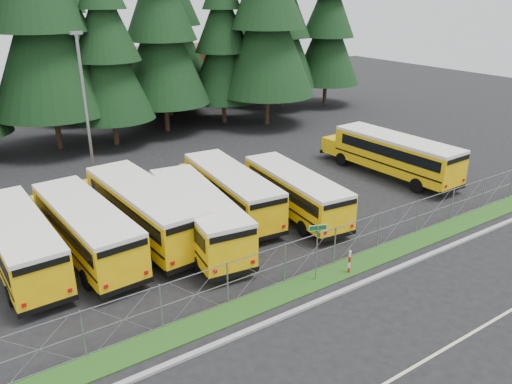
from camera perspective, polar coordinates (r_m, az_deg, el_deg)
ground at (r=26.14m, az=9.02°, el=-6.58°), size 120.00×120.00×0.00m
curb at (r=24.26m, az=14.00°, el=-9.25°), size 50.00×0.25×0.12m
grass_verge at (r=25.08m, az=11.65°, el=-8.01°), size 50.00×1.40×0.06m
road_lane_line at (r=21.96m, az=23.62°, el=-14.44°), size 50.00×0.12×0.01m
chainlink_fence at (r=25.05m, az=10.69°, el=-5.45°), size 44.00×0.10×2.00m
brick_building at (r=61.41m, az=-12.73°, el=12.68°), size 22.00×10.00×6.00m
bus_0 at (r=26.13m, az=-25.48°, el=-5.25°), size 2.81×10.50×2.73m
bus_1 at (r=26.21m, az=-19.02°, el=-4.06°), size 3.19×10.83×2.80m
bus_2 at (r=27.33m, az=-12.97°, el=-2.11°), size 3.32×11.41×2.95m
bus_3 at (r=26.42m, az=-6.93°, el=-2.70°), size 3.92×11.04×2.83m
bus_4 at (r=29.53m, az=-3.14°, el=0.06°), size 3.46×10.64×2.74m
bus_5 at (r=29.55m, az=4.14°, el=-0.07°), size 3.33×10.17×2.62m
bus_east at (r=36.84m, az=15.19°, el=3.98°), size 3.12×11.32×2.94m
street_sign at (r=22.50m, az=7.01°, el=-5.56°), size 0.79×0.52×2.81m
striped_bollard at (r=23.96m, az=10.62°, el=-7.88°), size 0.11×0.11×1.20m
light_standard at (r=33.78m, az=-18.88°, el=9.08°), size 0.70×0.35×10.14m
conifer_3 at (r=43.77m, az=-23.38°, el=17.82°), size 9.47×9.47×20.95m
conifer_4 at (r=43.73m, az=-16.68°, el=15.17°), size 7.10×7.10×15.70m
conifer_5 at (r=47.13m, az=-10.83°, el=17.75°), size 8.32×8.32×18.40m
conifer_6 at (r=49.92m, az=-3.84°, el=16.53°), size 6.93×6.93×15.33m
conifer_7 at (r=49.02m, az=1.35°, el=19.29°), size 9.11×9.11×20.15m
conifer_8 at (r=56.83m, az=3.12°, el=18.07°), size 7.71×7.71×17.04m
conifer_9 at (r=59.01m, az=8.23°, el=17.92°), size 7.60×7.60×16.81m
conifer_11 at (r=53.26m, az=-20.39°, el=15.35°), size 6.71×6.71×14.85m
conifer_12 at (r=53.75m, az=-10.36°, el=19.30°), size 9.20×9.20×20.34m
conifer_13 at (r=58.80m, az=0.18°, el=18.11°), size 7.60×7.60×16.81m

